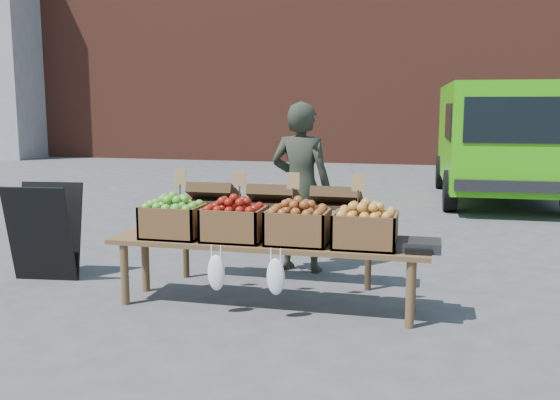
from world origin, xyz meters
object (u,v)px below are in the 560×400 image
(crate_red_apples, at_px, (298,227))
(vendor, at_px, (301,187))
(chalkboard_sign, at_px, (45,232))
(back_table, at_px, (274,230))
(delivery_van, at_px, (499,143))
(crate_golden_apples, at_px, (173,221))
(crate_russet_pears, at_px, (234,224))
(weighing_scale, at_px, (419,245))
(crate_green_apples, at_px, (365,230))
(display_bench, at_px, (266,275))

(crate_red_apples, bearing_deg, vendor, 100.81)
(chalkboard_sign, height_order, back_table, back_table)
(delivery_van, height_order, crate_golden_apples, delivery_van)
(crate_russet_pears, bearing_deg, chalkboard_sign, 170.96)
(delivery_van, distance_m, weighing_scale, 6.96)
(crate_green_apples, bearing_deg, chalkboard_sign, 174.09)
(back_table, xyz_separation_m, crate_russet_pears, (-0.16, -0.72, 0.19))
(delivery_van, distance_m, chalkboard_sign, 8.11)
(back_table, height_order, crate_red_apples, back_table)
(crate_russet_pears, xyz_separation_m, weighing_scale, (1.52, 0.00, -0.10))
(chalkboard_sign, bearing_deg, crate_russet_pears, -16.02)
(chalkboard_sign, xyz_separation_m, back_table, (2.21, 0.39, 0.04))
(vendor, bearing_deg, display_bench, 96.39)
(crate_golden_apples, height_order, crate_green_apples, same)
(display_bench, xyz_separation_m, crate_red_apples, (0.27, 0.00, 0.42))
(weighing_scale, bearing_deg, back_table, 152.19)
(crate_golden_apples, bearing_deg, crate_green_apples, 0.00)
(chalkboard_sign, distance_m, display_bench, 2.35)
(display_bench, height_order, crate_red_apples, crate_red_apples)
(back_table, bearing_deg, delivery_van, 67.02)
(crate_red_apples, bearing_deg, crate_golden_apples, 180.00)
(crate_green_apples, bearing_deg, crate_russet_pears, 180.00)
(delivery_van, relative_size, chalkboard_sign, 4.79)
(display_bench, xyz_separation_m, crate_green_apples, (0.82, 0.00, 0.42))
(display_bench, bearing_deg, back_table, 99.06)
(chalkboard_sign, distance_m, crate_red_apples, 2.63)
(display_bench, height_order, weighing_scale, weighing_scale)
(back_table, distance_m, weighing_scale, 1.55)
(display_bench, relative_size, crate_green_apples, 5.40)
(crate_red_apples, height_order, crate_green_apples, same)
(delivery_van, distance_m, crate_red_apples, 7.19)
(crate_golden_apples, bearing_deg, delivery_van, 64.21)
(crate_russet_pears, bearing_deg, delivery_van, 68.06)
(crate_green_apples, bearing_deg, back_table, 142.54)
(crate_golden_apples, distance_m, crate_red_apples, 1.10)
(weighing_scale, bearing_deg, crate_russet_pears, 180.00)
(crate_red_apples, bearing_deg, crate_russet_pears, 180.00)
(delivery_van, relative_size, crate_red_apples, 9.19)
(display_bench, bearing_deg, crate_golden_apples, 180.00)
(crate_russet_pears, distance_m, weighing_scale, 1.53)
(delivery_van, xyz_separation_m, display_bench, (-2.48, -6.84, -0.74))
(vendor, height_order, weighing_scale, vendor)
(crate_russet_pears, bearing_deg, vendor, 76.27)
(vendor, distance_m, back_table, 0.66)
(chalkboard_sign, relative_size, display_bench, 0.36)
(crate_green_apples, distance_m, weighing_scale, 0.44)
(chalkboard_sign, height_order, display_bench, chalkboard_sign)
(crate_russet_pears, distance_m, crate_green_apples, 1.10)
(crate_green_apples, height_order, weighing_scale, crate_green_apples)
(crate_red_apples, xyz_separation_m, weighing_scale, (0.98, 0.00, -0.10))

